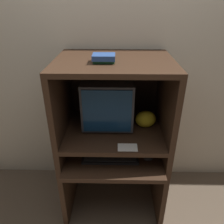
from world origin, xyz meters
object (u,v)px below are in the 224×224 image
(mouse, at_px, (148,158))
(snack_bag, at_px, (146,119))
(book_stack, at_px, (104,58))
(crt_monitor, at_px, (108,101))
(keyboard, at_px, (110,158))

(mouse, distance_m, snack_bag, 0.32)
(book_stack, bearing_deg, crt_monitor, 84.14)
(snack_bag, bearing_deg, mouse, -85.57)
(crt_monitor, relative_size, snack_bag, 2.44)
(snack_bag, bearing_deg, book_stack, -160.73)
(crt_monitor, height_order, mouse, crt_monitor)
(crt_monitor, xyz_separation_m, mouse, (0.33, -0.26, -0.38))
(keyboard, height_order, book_stack, book_stack)
(keyboard, xyz_separation_m, book_stack, (-0.04, 0.08, 0.78))
(crt_monitor, relative_size, mouse, 5.64)
(keyboard, distance_m, mouse, 0.30)
(mouse, bearing_deg, book_stack, 166.08)
(crt_monitor, height_order, snack_bag, crt_monitor)
(crt_monitor, bearing_deg, snack_bag, -10.85)
(crt_monitor, height_order, book_stack, book_stack)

